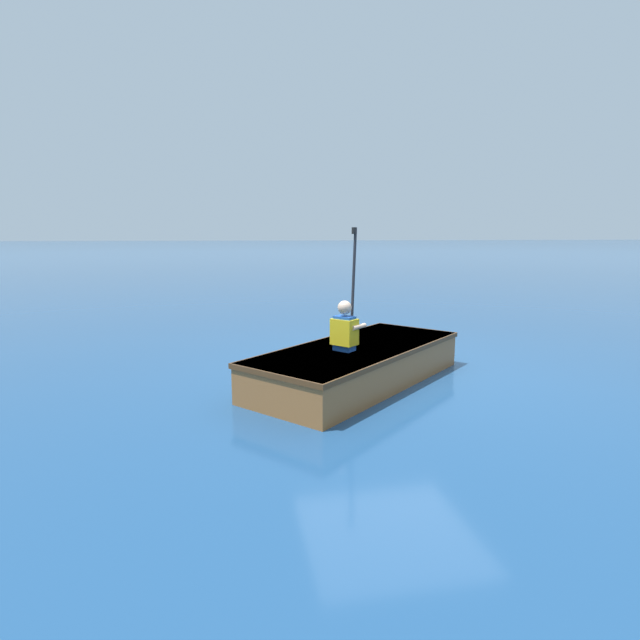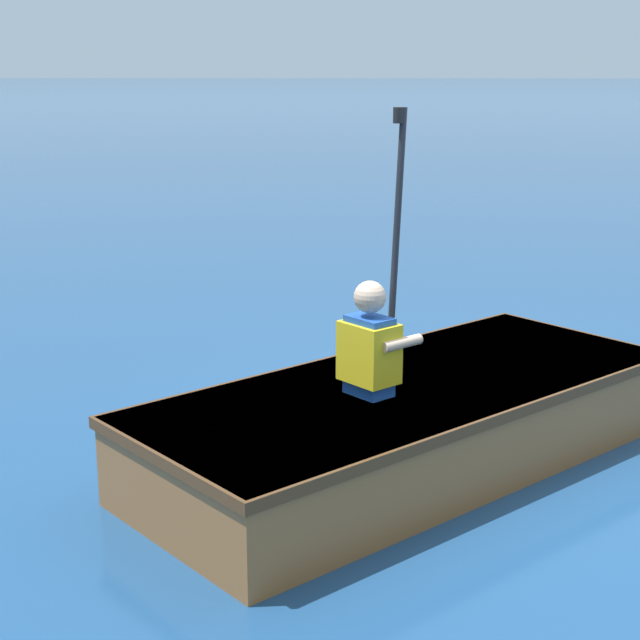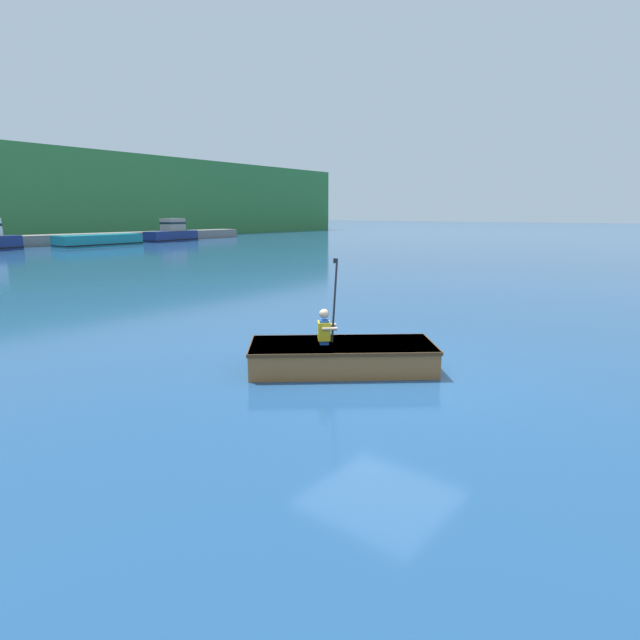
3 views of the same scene
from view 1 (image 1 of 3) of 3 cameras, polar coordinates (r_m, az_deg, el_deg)
name	(u,v)px [view 1 (image 1 of 3)]	position (r m, az deg, el deg)	size (l,w,h in m)	color
ground_plane	(392,371)	(7.07, 8.29, -5.77)	(300.00, 300.00, 0.00)	navy
rowboat_foreground	(361,361)	(6.47, 4.66, -4.69)	(3.12, 3.28, 0.48)	#935B2D
person_paddler	(345,327)	(6.07, 2.87, -0.81)	(0.46, 0.46, 1.49)	#1E4CA5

